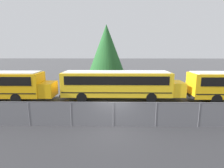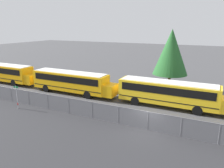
% 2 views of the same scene
% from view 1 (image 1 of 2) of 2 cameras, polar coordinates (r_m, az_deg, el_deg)
% --- Properties ---
extents(ground_plane, '(200.00, 200.00, 0.00)m').
position_cam_1_polar(ground_plane, '(12.95, 0.46, -13.64)').
color(ground_plane, '#424244').
extents(fence, '(108.93, 0.07, 1.82)m').
position_cam_1_polar(fence, '(12.58, 0.46, -9.80)').
color(fence, '#9EA0A5').
rests_on(fence, ground_plane).
extents(school_bus_3, '(13.11, 2.51, 3.15)m').
position_cam_1_polar(school_bus_3, '(18.91, 2.29, 0.35)').
color(school_bus_3, yellow).
rests_on(school_bus_3, ground_plane).
extents(tree_2, '(5.21, 5.21, 9.10)m').
position_cam_1_polar(tree_2, '(26.65, -1.82, 11.71)').
color(tree_2, '#51381E').
rests_on(tree_2, ground_plane).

